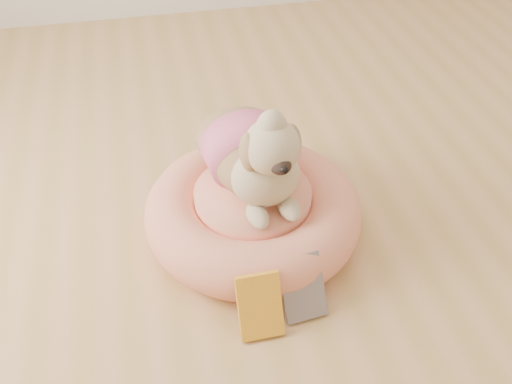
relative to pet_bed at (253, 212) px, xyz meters
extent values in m
plane|color=tan|center=(0.11, -0.30, -0.09)|extent=(4.50, 4.50, 0.00)
cylinder|color=#FF7F63|center=(0.00, 0.00, -0.04)|extent=(0.55, 0.55, 0.11)
torus|color=#FF7F63|center=(0.00, 0.00, 0.00)|extent=(0.75, 0.75, 0.19)
cylinder|color=#FF7F63|center=(0.00, 0.00, 0.05)|extent=(0.40, 0.40, 0.10)
cube|color=yellow|center=(-0.07, -0.40, 0.00)|extent=(0.13, 0.12, 0.19)
cube|color=silver|center=(0.08, -0.36, 0.00)|extent=(0.14, 0.14, 0.18)
camera|label=1|loc=(-0.30, -1.42, 1.34)|focal=40.00mm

